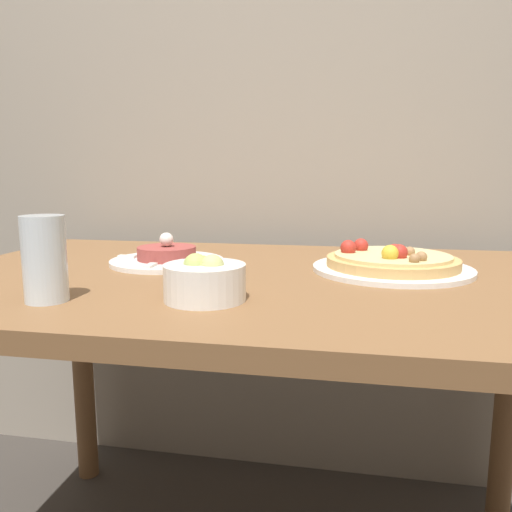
# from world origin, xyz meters

# --- Properties ---
(back_wall) EXTENTS (8.00, 0.05, 2.60)m
(back_wall) POSITION_xyz_m (0.00, 0.95, 1.30)
(back_wall) COLOR gray
(back_wall) RESTS_ON ground_plane
(dining_table) EXTENTS (1.32, 0.82, 0.73)m
(dining_table) POSITION_xyz_m (0.00, 0.41, 0.64)
(dining_table) COLOR brown
(dining_table) RESTS_ON ground_plane
(pizza_plate) EXTENTS (0.32, 0.32, 0.06)m
(pizza_plate) POSITION_xyz_m (0.27, 0.49, 0.75)
(pizza_plate) COLOR white
(pizza_plate) RESTS_ON dining_table
(tartare_plate) EXTENTS (0.25, 0.25, 0.07)m
(tartare_plate) POSITION_xyz_m (-0.21, 0.49, 0.75)
(tartare_plate) COLOR white
(tartare_plate) RESTS_ON dining_table
(small_bowl) EXTENTS (0.13, 0.13, 0.07)m
(small_bowl) POSITION_xyz_m (-0.04, 0.20, 0.77)
(small_bowl) COLOR white
(small_bowl) RESTS_ON dining_table
(drinking_glass) EXTENTS (0.07, 0.07, 0.14)m
(drinking_glass) POSITION_xyz_m (-0.28, 0.14, 0.80)
(drinking_glass) COLOR silver
(drinking_glass) RESTS_ON dining_table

